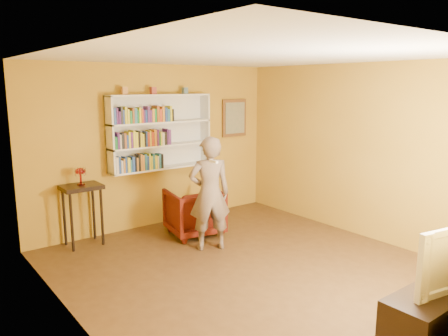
{
  "coord_description": "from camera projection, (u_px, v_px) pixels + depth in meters",
  "views": [
    {
      "loc": [
        -3.55,
        -3.97,
        2.36
      ],
      "look_at": [
        0.08,
        0.75,
        1.23
      ],
      "focal_mm": 35.0,
      "sensor_mm": 36.0,
      "label": 1
    }
  ],
  "objects": [
    {
      "name": "room_shell",
      "position": [
        255.0,
        194.0,
        5.47
      ],
      "size": [
        5.3,
        5.8,
        2.88
      ],
      "color": "#452D16",
      "rests_on": "ground"
    },
    {
      "name": "books_row_lower",
      "position": [
        138.0,
        163.0,
        6.97
      ],
      "size": [
        0.82,
        0.19,
        0.27
      ],
      "color": "beige",
      "rests_on": "bookshelf"
    },
    {
      "name": "books_row_upper",
      "position": [
        143.0,
        115.0,
        6.9
      ],
      "size": [
        1.04,
        0.19,
        0.26
      ],
      "color": "navy",
      "rests_on": "bookshelf"
    },
    {
      "name": "bookshelf",
      "position": [
        159.0,
        132.0,
        7.23
      ],
      "size": [
        1.8,
        0.29,
        1.23
      ],
      "color": "silver",
      "rests_on": "room_shell"
    },
    {
      "name": "ornament_centre",
      "position": [
        153.0,
        91.0,
        6.99
      ],
      "size": [
        0.09,
        0.09,
        0.12
      ],
      "primitive_type": "cube",
      "color": "#933831",
      "rests_on": "bookshelf"
    },
    {
      "name": "tv_cabinet",
      "position": [
        444.0,
        313.0,
        4.08
      ],
      "size": [
        1.5,
        0.45,
        0.54
      ],
      "primitive_type": "cube",
      "color": "black",
      "rests_on": "ground"
    },
    {
      "name": "ornament_right",
      "position": [
        185.0,
        91.0,
        7.35
      ],
      "size": [
        0.08,
        0.08,
        0.11
      ],
      "primitive_type": "cube",
      "color": "#486379",
      "rests_on": "bookshelf"
    },
    {
      "name": "books_row_middle",
      "position": [
        142.0,
        139.0,
        6.95
      ],
      "size": [
        0.98,
        0.19,
        0.27
      ],
      "color": "#186E32",
      "rests_on": "bookshelf"
    },
    {
      "name": "ruby_lustre",
      "position": [
        80.0,
        173.0,
        6.36
      ],
      "size": [
        0.16,
        0.16,
        0.26
      ],
      "color": "maroon",
      "rests_on": "console_table"
    },
    {
      "name": "ornament_left",
      "position": [
        124.0,
        91.0,
        6.69
      ],
      "size": [
        0.09,
        0.09,
        0.12
      ],
      "primitive_type": "cube",
      "color": "#B67434",
      "rests_on": "bookshelf"
    },
    {
      "name": "game_remote",
      "position": [
        214.0,
        161.0,
        5.76
      ],
      "size": [
        0.04,
        0.15,
        0.04
      ],
      "primitive_type": "cube",
      "color": "white",
      "rests_on": "person"
    },
    {
      "name": "console_table",
      "position": [
        82.0,
        196.0,
        6.42
      ],
      "size": [
        0.56,
        0.43,
        0.92
      ],
      "color": "black",
      "rests_on": "ground"
    },
    {
      "name": "framed_painting",
      "position": [
        234.0,
        118.0,
        8.23
      ],
      "size": [
        0.55,
        0.05,
        0.7
      ],
      "color": "brown",
      "rests_on": "room_shell"
    },
    {
      "name": "person",
      "position": [
        210.0,
        194.0,
        6.26
      ],
      "size": [
        0.71,
        0.61,
        1.66
      ],
      "primitive_type": "imported",
      "rotation": [
        0.0,
        0.0,
        2.73
      ],
      "color": "#6C5B4F",
      "rests_on": "ground"
    },
    {
      "name": "armchair",
      "position": [
        194.0,
        212.0,
        6.96
      ],
      "size": [
        0.93,
        0.95,
        0.74
      ],
      "primitive_type": "imported",
      "rotation": [
        0.0,
        0.0,
        2.95
      ],
      "color": "#410804",
      "rests_on": "ground"
    }
  ]
}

